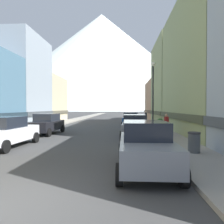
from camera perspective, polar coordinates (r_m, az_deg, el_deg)
sidewalk_left at (r=40.63m, az=-9.89°, el=-2.02°), size 2.50×100.00×0.15m
sidewalk_right at (r=39.70m, az=7.97°, el=-2.09°), size 2.50×100.00×0.15m
storefront_left_2 at (r=29.92m, az=-25.57°, el=7.15°), size 7.96×8.13×11.33m
storefront_left_3 at (r=37.29m, az=-19.87°, el=3.05°), size 8.57×8.24×7.46m
storefront_right_1 at (r=20.45m, az=27.61°, el=10.18°), size 7.88×13.15×11.47m
storefront_right_2 at (r=31.58m, az=18.13°, el=7.19°), size 7.36×9.94×11.68m
storefront_right_3 at (r=41.23m, az=14.35°, el=2.80°), size 7.12×9.85×7.32m
car_left_0 at (r=13.68m, az=-26.68°, el=-4.82°), size 2.22×4.47×1.78m
car_left_1 at (r=19.26m, az=-17.44°, el=-3.07°), size 2.21×4.47×1.78m
car_right_0 at (r=7.95m, az=9.10°, el=-8.94°), size 2.07×4.41×1.78m
car_right_1 at (r=16.15m, az=6.10°, el=-3.82°), size 2.18×4.46×1.78m
car_right_2 at (r=25.34m, az=5.08°, el=-2.03°), size 2.21×4.47×1.78m
trash_bin_right at (r=10.85m, az=21.40°, el=-7.67°), size 0.59×0.59×0.98m
potted_plant_0 at (r=23.80m, az=12.95°, el=-2.70°), size 0.72×0.72×0.97m
pedestrian_0 at (r=16.63m, az=14.56°, el=-3.61°), size 0.36×0.36×1.68m
pedestrian_1 at (r=31.50m, az=9.20°, el=-1.38°), size 0.36×0.36×1.67m
streetlamp_right at (r=17.45m, az=11.07°, el=6.68°), size 0.36×0.36×5.86m
mountain_backdrop at (r=272.21m, az=-2.83°, el=13.37°), size 270.29×270.29×120.15m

